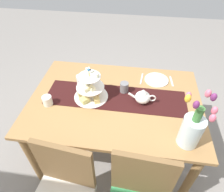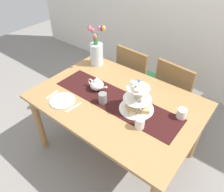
# 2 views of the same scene
# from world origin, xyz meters

# --- Properties ---
(ground_plane) EXTENTS (8.00, 8.00, 0.00)m
(ground_plane) POSITION_xyz_m (0.00, 0.00, 0.00)
(ground_plane) COLOR gray
(dining_table) EXTENTS (1.50, 1.04, 0.75)m
(dining_table) POSITION_xyz_m (0.00, 0.00, 0.65)
(dining_table) COLOR #A37747
(dining_table) RESTS_ON ground_plane
(table_runner) EXTENTS (1.23, 0.33, 0.00)m
(table_runner) POSITION_xyz_m (0.00, -0.02, 0.75)
(table_runner) COLOR black
(table_runner) RESTS_ON dining_table
(tiered_cake_stand) EXTENTS (0.30, 0.30, 0.30)m
(tiered_cake_stand) POSITION_xyz_m (0.22, 0.00, 0.84)
(tiered_cake_stand) COLOR beige
(tiered_cake_stand) RESTS_ON table_runner
(teapot) EXTENTS (0.24, 0.13, 0.14)m
(teapot) POSITION_xyz_m (-0.24, 0.00, 0.81)
(teapot) COLOR white
(teapot) RESTS_ON table_runner
(tulip_vase) EXTENTS (0.20, 0.21, 0.46)m
(tulip_vase) POSITION_xyz_m (-0.56, 0.37, 0.90)
(tulip_vase) COLOR silver
(tulip_vase) RESTS_ON dining_table
(cream_jug) EXTENTS (0.08, 0.08, 0.08)m
(cream_jug) POSITION_xyz_m (0.56, 0.14, 0.79)
(cream_jug) COLOR white
(cream_jug) RESTS_ON dining_table
(dinner_plate_left) EXTENTS (0.23, 0.23, 0.01)m
(dinner_plate_left) POSITION_xyz_m (-0.37, -0.32, 0.76)
(dinner_plate_left) COLOR white
(dinner_plate_left) RESTS_ON dining_table
(fork_left) EXTENTS (0.03, 0.15, 0.01)m
(fork_left) POSITION_xyz_m (-0.51, -0.32, 0.75)
(fork_left) COLOR silver
(fork_left) RESTS_ON dining_table
(knife_left) EXTENTS (0.03, 0.17, 0.01)m
(knife_left) POSITION_xyz_m (-0.22, -0.32, 0.75)
(knife_left) COLOR silver
(knife_left) RESTS_ON dining_table
(mug_grey) EXTENTS (0.08, 0.08, 0.09)m
(mug_grey) POSITION_xyz_m (-0.07, -0.11, 0.80)
(mug_grey) COLOR slate
(mug_grey) RESTS_ON table_runner
(mug_white_text) EXTENTS (0.08, 0.08, 0.09)m
(mug_white_text) POSITION_xyz_m (0.35, -0.16, 0.80)
(mug_white_text) COLOR white
(mug_white_text) RESTS_ON dining_table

